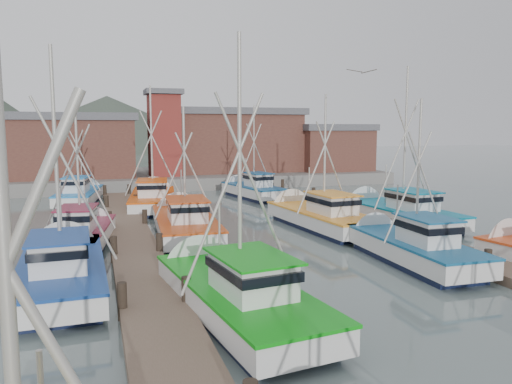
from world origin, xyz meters
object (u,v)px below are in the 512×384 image
object	(u,v)px
boat_4	(231,291)
boat_12	(153,198)
lookout_tower	(164,132)
boat_8	(184,223)

from	to	relation	value
boat_4	boat_12	size ratio (longest dim) A/B	0.93
lookout_tower	boat_8	xyz separation A→B (m)	(-2.03, -22.98, -4.87)
lookout_tower	boat_8	world-z (taller)	lookout_tower
lookout_tower	boat_12	bearing A→B (deg)	-101.62
boat_4	boat_12	xyz separation A→B (m)	(0.01, 22.77, 0.00)
lookout_tower	boat_4	world-z (taller)	lookout_tower
lookout_tower	boat_4	bearing A→B (deg)	-94.19
boat_8	lookout_tower	bearing A→B (deg)	88.46
lookout_tower	boat_8	bearing A→B (deg)	-95.05
boat_4	boat_8	distance (m)	12.39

